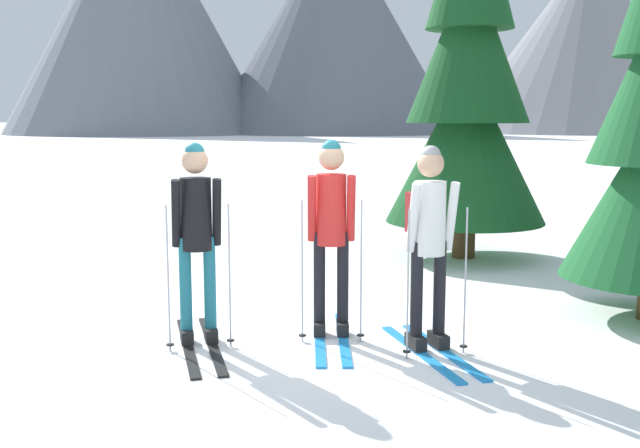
# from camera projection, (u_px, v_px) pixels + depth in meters

# --- Properties ---
(ground_plane) EXTENTS (400.00, 400.00, 0.00)m
(ground_plane) POSITION_uv_depth(u_px,v_px,m) (309.00, 345.00, 6.85)
(ground_plane) COLOR white
(skier_in_black) EXTENTS (0.80, 1.79, 1.84)m
(skier_in_black) POSITION_uv_depth(u_px,v_px,m) (196.00, 230.00, 6.77)
(skier_in_black) COLOR black
(skier_in_black) RESTS_ON ground
(skier_in_red) EXTENTS (0.61, 1.70, 1.86)m
(skier_in_red) POSITION_uv_depth(u_px,v_px,m) (331.00, 225.00, 7.00)
(skier_in_red) COLOR #1E84D1
(skier_in_red) RESTS_ON ground
(skier_in_white) EXTENTS (0.82, 1.65, 1.82)m
(skier_in_white) POSITION_uv_depth(u_px,v_px,m) (429.00, 235.00, 6.59)
(skier_in_white) COLOR #1E84D1
(skier_in_white) RESTS_ON ground
(pine_tree_mid) EXTENTS (2.30, 2.30, 5.56)m
(pine_tree_mid) POSITION_uv_depth(u_px,v_px,m) (468.00, 82.00, 10.71)
(pine_tree_mid) COLOR #51381E
(pine_tree_mid) RESTS_ON ground
(mountain_ridge_distant) EXTENTS (82.15, 37.47, 27.56)m
(mountain_ridge_distant) POSITION_uv_depth(u_px,v_px,m) (343.00, 22.00, 86.00)
(mountain_ridge_distant) COLOR slate
(mountain_ridge_distant) RESTS_ON ground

